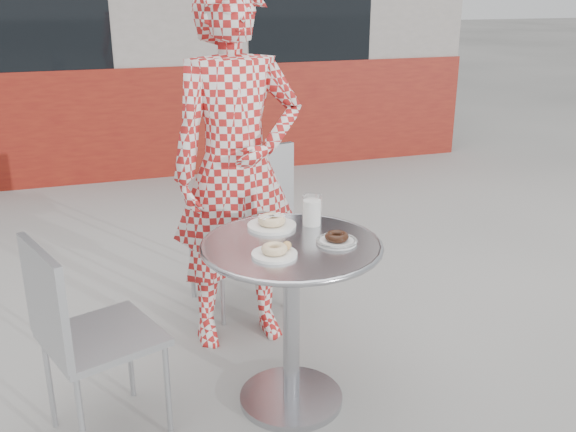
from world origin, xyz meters
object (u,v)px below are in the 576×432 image
object	(u,v)px
bistro_table	(291,284)
seated_person	(237,170)
plate_checker	(337,240)
milk_cup	(312,211)
chair_left	(104,377)
plate_near	(275,251)
plate_far	(272,223)
chair_far	(239,256)

from	to	relation	value
bistro_table	seated_person	xyz separation A→B (m)	(-0.06, 0.61, 0.31)
seated_person	plate_checker	bearing A→B (deg)	-72.60
seated_person	milk_cup	world-z (taller)	seated_person
plate_checker	milk_cup	size ratio (longest dim) A/B	1.24
chair_left	plate_near	bearing A→B (deg)	-120.94
bistro_table	milk_cup	bearing A→B (deg)	49.05
bistro_table	seated_person	bearing A→B (deg)	95.55
bistro_table	plate_far	world-z (taller)	plate_far
plate_checker	milk_cup	bearing A→B (deg)	95.89
chair_left	milk_cup	size ratio (longest dim) A/B	6.38
plate_far	plate_near	bearing A→B (deg)	-104.55
plate_checker	chair_left	bearing A→B (deg)	174.82
milk_cup	chair_far	bearing A→B (deg)	99.51
chair_far	chair_left	distance (m)	1.19
chair_left	seated_person	size ratio (longest dim) A/B	0.48
bistro_table	plate_near	distance (m)	0.24
plate_far	plate_checker	xyz separation A→B (m)	(0.19, -0.24, -0.01)
chair_left	plate_far	size ratio (longest dim) A/B	4.10
chair_far	plate_near	xyz separation A→B (m)	(-0.11, -1.04, 0.45)
chair_left	seated_person	world-z (taller)	seated_person
bistro_table	plate_checker	world-z (taller)	plate_checker
plate_near	chair_left	bearing A→B (deg)	168.84
chair_left	plate_far	distance (m)	0.89
chair_far	plate_near	bearing A→B (deg)	70.44
plate_near	plate_far	bearing A→B (deg)	75.45
plate_far	seated_person	bearing A→B (deg)	95.21
chair_left	plate_checker	size ratio (longest dim) A/B	5.14
plate_near	plate_checker	bearing A→B (deg)	9.78
bistro_table	chair_left	size ratio (longest dim) A/B	0.87
bistro_table	chair_far	bearing A→B (deg)	89.06
chair_left	bistro_table	bearing A→B (deg)	-112.24
chair_far	bistro_table	bearing A→B (deg)	75.61
chair_left	milk_cup	world-z (taller)	milk_cup
seated_person	plate_near	world-z (taller)	seated_person
bistro_table	plate_far	distance (m)	0.28
chair_far	plate_far	xyz separation A→B (m)	(-0.04, -0.75, 0.46)
chair_far	plate_far	distance (m)	0.88
bistro_table	plate_checker	distance (m)	0.26
chair_far	plate_near	world-z (taller)	chair_far
chair_far	plate_checker	xyz separation A→B (m)	(0.15, -0.99, 0.45)
chair_left	plate_near	xyz separation A→B (m)	(0.65, -0.13, 0.48)
chair_far	seated_person	world-z (taller)	seated_person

